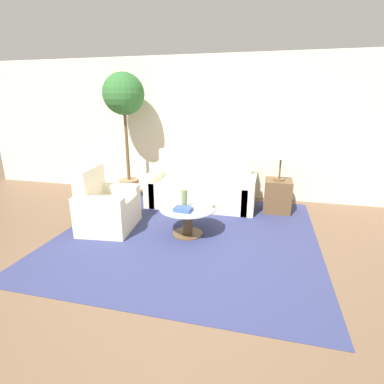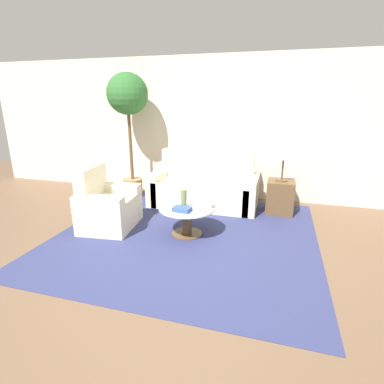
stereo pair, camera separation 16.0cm
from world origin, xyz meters
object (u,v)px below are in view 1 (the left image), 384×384
Objects in this scene: armchair at (105,209)px; book_stack at (183,209)px; table_lamp at (282,151)px; potted_plant at (124,105)px; bowl at (208,205)px; coffee_table at (188,217)px; sofa_main at (202,188)px; vase at (184,199)px.

armchair is 3.68× the size of book_stack.
potted_plant is at bearing 177.32° from table_lamp.
potted_plant is at bearing 143.95° from bowl.
coffee_table is (1.23, 0.07, -0.04)m from armchair.
armchair is at bearing -78.04° from potted_plant.
table_lamp is at bearing 55.66° from book_stack.
armchair is 1.22m from book_stack.
table_lamp reaches higher than sofa_main.
table_lamp is 2.51× the size of vase.
coffee_table is 0.24m from book_stack.
potted_plant is (-0.31, 1.46, 1.44)m from armchair.
bowl is (-0.96, -1.18, -0.60)m from table_lamp.
sofa_main is at bearing 178.85° from table_lamp.
coffee_table is at bearing -42.10° from potted_plant.
table_lamp reaches higher than vase.
vase is (1.19, 0.06, 0.23)m from armchair.
bowl is (1.80, -1.31, -1.30)m from potted_plant.
bowl is (1.50, 0.14, 0.13)m from armchair.
potted_plant reaches higher than armchair.
table_lamp reaches higher than coffee_table.
armchair is 1.51m from bowl.
table_lamp is at bearing -67.91° from armchair.
coffee_table is 1.92m from table_lamp.
bowl is at bearing 46.80° from book_stack.
vase is at bearing -93.58° from armchair.
book_stack is (-0.28, -0.24, 0.00)m from bowl.
bowl is at bearing -36.05° from potted_plant.
vase is at bearing 107.22° from book_stack.
armchair is 4.64× the size of bowl.
potted_plant is (-1.46, 0.10, 1.43)m from sofa_main.
sofa_main is at bearing 99.41° from book_stack.
book_stack reaches higher than bowl.
table_lamp reaches higher than book_stack.
potted_plant is at bearing 141.43° from book_stack.
armchair is at bearing -151.65° from table_lamp.
bowl is at bearing 15.87° from vase.
vase reaches higher than bowl.
vase is at bearing -135.04° from table_lamp.
potted_plant is 9.13× the size of book_stack.
coffee_table is 0.27m from vase.
bowl is (0.34, -1.21, 0.13)m from sofa_main.
potted_plant is at bearing 136.85° from vase.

